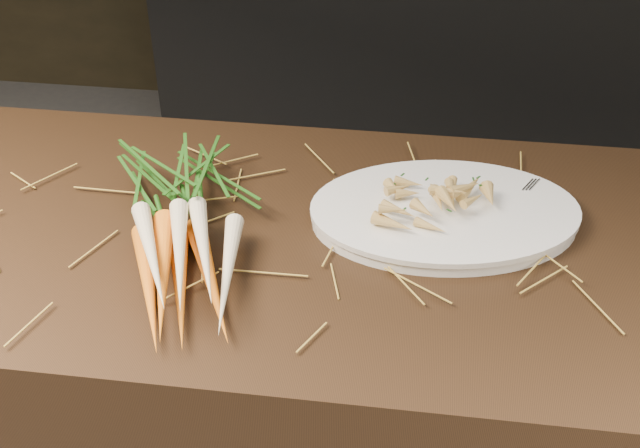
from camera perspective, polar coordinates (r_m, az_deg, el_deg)
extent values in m
cube|color=black|center=(1.64, -7.97, -12.79)|extent=(2.40, 0.70, 0.90)
cube|color=black|center=(3.18, 6.02, 12.11)|extent=(1.80, 0.60, 0.80)
cone|color=orange|center=(1.19, -12.07, -4.41)|extent=(0.13, 0.27, 0.04)
cone|color=orange|center=(1.19, -9.94, -4.19)|extent=(0.11, 0.28, 0.04)
cone|color=orange|center=(1.19, -7.80, -3.97)|extent=(0.14, 0.27, 0.04)
cone|color=orange|center=(1.17, -11.12, -3.54)|extent=(0.11, 0.28, 0.04)
cone|color=beige|center=(1.17, -11.89, -2.19)|extent=(0.14, 0.25, 0.04)
cone|color=beige|center=(1.16, -9.96, -2.15)|extent=(0.10, 0.26, 0.04)
cone|color=beige|center=(1.17, -8.27, -1.81)|extent=(0.11, 0.25, 0.05)
cone|color=beige|center=(1.16, -6.61, -3.51)|extent=(0.06, 0.26, 0.03)
ellipsoid|color=#26701C|center=(1.37, -10.48, 3.18)|extent=(0.23, 0.28, 0.09)
cube|color=silver|center=(1.35, 15.53, 0.65)|extent=(0.09, 0.15, 0.00)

